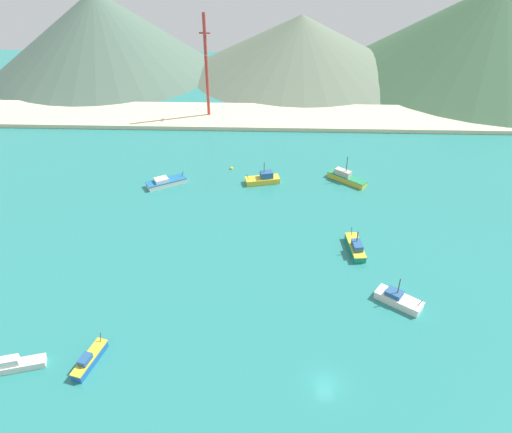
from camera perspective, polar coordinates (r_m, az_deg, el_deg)
ground at (r=101.93m, az=6.45°, el=-4.79°), size 260.00×280.00×0.50m
fishing_boat_0 at (r=127.72m, az=10.08°, el=4.33°), size 9.49×8.21×6.72m
fishing_boat_1 at (r=125.21m, az=0.83°, el=4.26°), size 8.81×4.67×5.59m
fishing_boat_2 at (r=104.28m, az=11.13°, el=-3.40°), size 3.38×8.74×5.02m
fishing_boat_3 at (r=94.38m, az=15.69°, el=-8.95°), size 8.53×7.30×5.47m
fishing_boat_4 at (r=126.35m, az=-10.12°, el=3.84°), size 10.02×7.59×2.57m
fishing_boat_5 at (r=85.74m, az=-18.23°, el=-15.05°), size 3.91×7.99×2.96m
fishing_boat_6 at (r=89.20m, az=-25.42°, el=-14.79°), size 8.69×4.22×2.43m
buoy_0 at (r=131.83m, az=-2.79°, el=5.42°), size 0.88×0.88×0.88m
beach_strip at (r=161.12m, az=4.96°, el=11.07°), size 247.00×19.21×1.20m
hill_west at (r=208.83m, az=-17.13°, el=19.27°), size 83.40×83.40×29.43m
hill_central at (r=200.90m, az=5.05°, el=18.77°), size 83.46×83.46×21.13m
hill_east at (r=212.47m, az=25.26°, el=18.47°), size 106.72×106.72×33.68m
radio_tower at (r=156.57m, az=-5.59°, el=16.38°), size 3.15×2.52×31.49m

